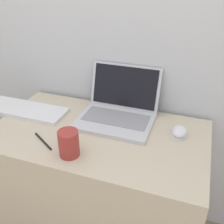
{
  "coord_description": "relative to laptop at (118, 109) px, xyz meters",
  "views": [
    {
      "loc": [
        0.41,
        -0.65,
        1.43
      ],
      "look_at": [
        0.05,
        0.35,
        0.82
      ],
      "focal_mm": 42.0,
      "sensor_mm": 36.0,
      "label": 1
    }
  ],
  "objects": [
    {
      "name": "computer_mouse",
      "position": [
        0.31,
        -0.06,
        -0.03
      ],
      "size": [
        0.07,
        0.09,
        0.04
      ],
      "color": "white",
      "rests_on": "desk"
    },
    {
      "name": "laptop",
      "position": [
        0.0,
        0.0,
        0.0
      ],
      "size": [
        0.37,
        0.34,
        0.24
      ],
      "color": "silver",
      "rests_on": "desk"
    },
    {
      "name": "wall_back",
      "position": [
        -0.05,
        0.17,
        0.46
      ],
      "size": [
        7.0,
        0.04,
        2.5
      ],
      "color": "silver",
      "rests_on": "ground_plane"
    },
    {
      "name": "external_keyboard",
      "position": [
        -0.49,
        -0.1,
        -0.04
      ],
      "size": [
        0.46,
        0.16,
        0.02
      ],
      "color": "silver",
      "rests_on": "desk"
    },
    {
      "name": "pen",
      "position": [
        -0.25,
        -0.31,
        -0.05
      ],
      "size": [
        0.13,
        0.09,
        0.01
      ],
      "color": "black",
      "rests_on": "desk"
    },
    {
      "name": "desk",
      "position": [
        -0.05,
        -0.16,
        -0.42
      ],
      "size": [
        1.02,
        0.57,
        0.74
      ],
      "color": "beige",
      "rests_on": "ground_plane"
    },
    {
      "name": "drink_cup",
      "position": [
        -0.1,
        -0.35,
        0.01
      ],
      "size": [
        0.08,
        0.08,
        0.11
      ],
      "color": "#9E332D",
      "rests_on": "desk"
    }
  ]
}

